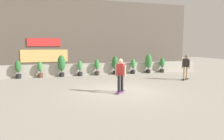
{
  "coord_description": "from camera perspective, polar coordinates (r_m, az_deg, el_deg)",
  "views": [
    {
      "loc": [
        -3.09,
        -9.56,
        2.35
      ],
      "look_at": [
        0.0,
        1.5,
        0.9
      ],
      "focal_mm": 31.7,
      "sensor_mm": 36.0,
      "label": 1
    }
  ],
  "objects": [
    {
      "name": "potted_plant_3",
      "position": [
        15.3,
        -9.23,
        0.61
      ],
      "size": [
        0.36,
        0.36,
        1.18
      ],
      "color": "black",
      "rests_on": "ground"
    },
    {
      "name": "potted_plant_6",
      "position": [
        16.35,
        6.09,
        1.2
      ],
      "size": [
        0.38,
        0.38,
        1.22
      ],
      "color": "black",
      "rests_on": "ground"
    },
    {
      "name": "potted_plant_5",
      "position": [
        15.83,
        0.89,
        1.76
      ],
      "size": [
        0.5,
        0.5,
        1.47
      ],
      "color": "black",
      "rests_on": "ground"
    },
    {
      "name": "building_backdrop",
      "position": [
        19.82,
        -6.76,
        9.74
      ],
      "size": [
        20.0,
        2.08,
        6.5
      ],
      "color": "#60564C",
      "rests_on": "ground"
    },
    {
      "name": "skater_foreground",
      "position": [
        14.22,
        20.54,
        1.05
      ],
      "size": [
        0.81,
        0.53,
        1.7
      ],
      "color": "black",
      "rests_on": "ground"
    },
    {
      "name": "potted_plant_7",
      "position": [
        16.89,
        10.48,
        2.25
      ],
      "size": [
        0.55,
        0.55,
        1.59
      ],
      "color": "black",
      "rests_on": "ground"
    },
    {
      "name": "ground_plane",
      "position": [
        10.31,
        2.26,
        -5.97
      ],
      "size": [
        48.0,
        48.0,
        0.0
      ],
      "primitive_type": "plane",
      "color": "#A8A093"
    },
    {
      "name": "potted_plant_4",
      "position": [
        15.49,
        -4.36,
        0.99
      ],
      "size": [
        0.39,
        0.39,
        1.25
      ],
      "color": "#2D2823",
      "rests_on": "ground"
    },
    {
      "name": "planter_wall",
      "position": [
        15.97,
        -4.36,
        0.34
      ],
      "size": [
        18.0,
        0.4,
        0.9
      ],
      "primitive_type": "cube",
      "color": "#B2ADA3",
      "rests_on": "ground"
    },
    {
      "name": "potted_plant_0",
      "position": [
        15.43,
        -25.48,
        0.38
      ],
      "size": [
        0.41,
        0.41,
        1.28
      ],
      "color": "black",
      "rests_on": "ground"
    },
    {
      "name": "potted_plant_8",
      "position": [
        17.52,
        14.29,
        1.62
      ],
      "size": [
        0.41,
        0.41,
        1.29
      ],
      "color": "#2D2823",
      "rests_on": "ground"
    },
    {
      "name": "potted_plant_1",
      "position": [
        15.25,
        -19.99,
        0.22
      ],
      "size": [
        0.36,
        0.36,
        1.17
      ],
      "color": "brown",
      "rests_on": "ground"
    },
    {
      "name": "potted_plant_2",
      "position": [
        15.17,
        -14.36,
        1.63
      ],
      "size": [
        0.56,
        0.56,
        1.6
      ],
      "color": "black",
      "rests_on": "ground"
    },
    {
      "name": "skater_mid_plaza",
      "position": [
        9.66,
        2.48,
        -1.19
      ],
      "size": [
        0.69,
        0.72,
        1.7
      ],
      "color": "#72338C",
      "rests_on": "ground"
    }
  ]
}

